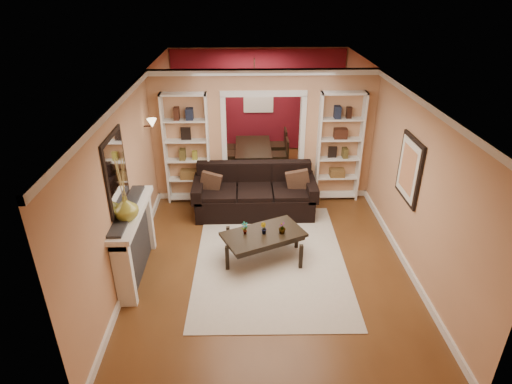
{
  "coord_description": "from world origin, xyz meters",
  "views": [
    {
      "loc": [
        -0.4,
        -7.12,
        4.28
      ],
      "look_at": [
        -0.21,
        -0.8,
        1.08
      ],
      "focal_mm": 30.0,
      "sensor_mm": 36.0,
      "label": 1
    }
  ],
  "objects_px": {
    "dining_table": "(254,156)",
    "coffee_table": "(263,246)",
    "bookshelf_right": "(339,148)",
    "fireplace": "(136,243)",
    "bookshelf_left": "(187,149)",
    "sofa": "(255,191)"
  },
  "relations": [
    {
      "from": "bookshelf_right",
      "to": "fireplace",
      "type": "distance_m",
      "value": 4.47
    },
    {
      "from": "coffee_table",
      "to": "bookshelf_right",
      "type": "distance_m",
      "value": 2.88
    },
    {
      "from": "bookshelf_right",
      "to": "dining_table",
      "type": "bearing_deg",
      "value": 134.12
    },
    {
      "from": "coffee_table",
      "to": "dining_table",
      "type": "distance_m",
      "value": 3.92
    },
    {
      "from": "coffee_table",
      "to": "fireplace",
      "type": "xyz_separation_m",
      "value": [
        -1.99,
        -0.35,
        0.33
      ]
    },
    {
      "from": "sofa",
      "to": "bookshelf_left",
      "type": "xyz_separation_m",
      "value": [
        -1.35,
        0.58,
        0.68
      ]
    },
    {
      "from": "bookshelf_right",
      "to": "sofa",
      "type": "bearing_deg",
      "value": -161.64
    },
    {
      "from": "coffee_table",
      "to": "fireplace",
      "type": "distance_m",
      "value": 2.05
    },
    {
      "from": "sofa",
      "to": "bookshelf_right",
      "type": "xyz_separation_m",
      "value": [
        1.75,
        0.58,
        0.68
      ]
    },
    {
      "from": "sofa",
      "to": "dining_table",
      "type": "xyz_separation_m",
      "value": [
        0.06,
        2.32,
        -0.2
      ]
    },
    {
      "from": "bookshelf_left",
      "to": "coffee_table",
      "type": "bearing_deg",
      "value": -56.29
    },
    {
      "from": "fireplace",
      "to": "sofa",
      "type": "bearing_deg",
      "value": 45.85
    },
    {
      "from": "bookshelf_left",
      "to": "fireplace",
      "type": "relative_size",
      "value": 1.35
    },
    {
      "from": "bookshelf_right",
      "to": "coffee_table",
      "type": "bearing_deg",
      "value": -127.07
    },
    {
      "from": "sofa",
      "to": "coffee_table",
      "type": "xyz_separation_m",
      "value": [
        0.1,
        -1.6,
        -0.22
      ]
    },
    {
      "from": "bookshelf_left",
      "to": "dining_table",
      "type": "xyz_separation_m",
      "value": [
        1.41,
        1.74,
        -0.88
      ]
    },
    {
      "from": "sofa",
      "to": "fireplace",
      "type": "xyz_separation_m",
      "value": [
        -1.89,
        -1.95,
        0.11
      ]
    },
    {
      "from": "bookshelf_right",
      "to": "fireplace",
      "type": "relative_size",
      "value": 1.35
    },
    {
      "from": "dining_table",
      "to": "coffee_table",
      "type": "bearing_deg",
      "value": -179.39
    },
    {
      "from": "coffee_table",
      "to": "sofa",
      "type": "bearing_deg",
      "value": 68.99
    },
    {
      "from": "coffee_table",
      "to": "dining_table",
      "type": "height_order",
      "value": "dining_table"
    },
    {
      "from": "sofa",
      "to": "fireplace",
      "type": "distance_m",
      "value": 2.72
    }
  ]
}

